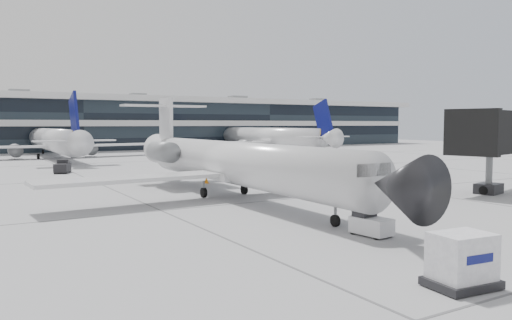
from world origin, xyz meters
TOP-DOWN VIEW (x-y plane):
  - ground at (0.00, 0.00)m, footprint 220.00×220.00m
  - terminal at (0.00, 82.00)m, footprint 170.00×22.00m
  - bg_jet_center at (-8.00, 55.00)m, footprint 32.00×40.00m
  - bg_jet_right at (32.00, 55.00)m, footprint 32.00×40.00m
  - regional_jet at (-3.77, 2.45)m, footprint 27.02×33.57m
  - baggage_tug at (-3.71, -11.60)m, footprint 1.36×2.04m
  - cargo_uld at (-6.57, -18.82)m, footprint 2.31×1.80m
  - traffic_cone at (-1.59, 11.55)m, footprint 0.45×0.45m
  - far_tug at (-11.08, 28.17)m, footprint 2.15×2.65m

SIDE VIEW (x-z plane):
  - ground at x=0.00m, z-range 0.00..0.00m
  - bg_jet_center at x=-8.00m, z-range -4.80..4.80m
  - bg_jet_right at x=32.00m, z-range -4.80..4.80m
  - traffic_cone at x=-1.59m, z-range -0.02..0.61m
  - baggage_tug at x=-3.71m, z-range -0.06..1.16m
  - far_tug at x=-11.08m, z-range -0.08..1.39m
  - cargo_uld at x=-6.57m, z-range 0.01..1.77m
  - regional_jet at x=-3.77m, z-range -1.23..6.54m
  - terminal at x=0.00m, z-range 0.00..10.00m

